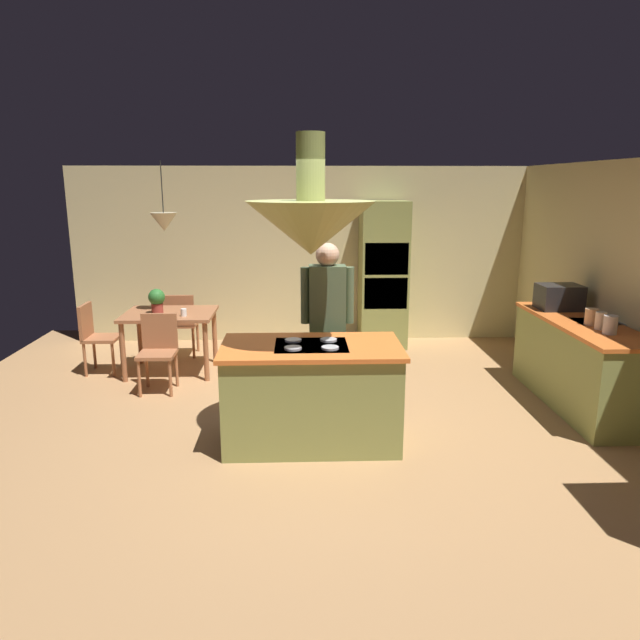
# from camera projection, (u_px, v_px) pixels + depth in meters

# --- Properties ---
(ground) EXTENTS (8.16, 8.16, 0.00)m
(ground) POSITION_uv_depth(u_px,v_px,m) (311.00, 432.00, 5.55)
(ground) COLOR #AD7F51
(wall_back) EXTENTS (6.80, 0.10, 2.55)m
(wall_back) POSITION_uv_depth(u_px,v_px,m) (306.00, 255.00, 8.61)
(wall_back) COLOR beige
(wall_back) RESTS_ON ground
(wall_right) EXTENTS (0.10, 7.20, 2.55)m
(wall_right) POSITION_uv_depth(u_px,v_px,m) (638.00, 290.00, 5.76)
(wall_right) COLOR beige
(wall_right) RESTS_ON ground
(kitchen_island) EXTENTS (1.60, 0.90, 0.93)m
(kitchen_island) POSITION_uv_depth(u_px,v_px,m) (311.00, 393.00, 5.25)
(kitchen_island) COLOR #8C934C
(kitchen_island) RESTS_ON ground
(counter_run_right) EXTENTS (0.73, 2.07, 0.91)m
(counter_run_right) POSITION_uv_depth(u_px,v_px,m) (580.00, 363.00, 6.13)
(counter_run_right) COLOR #8C934C
(counter_run_right) RESTS_ON ground
(oven_tower) EXTENTS (0.66, 0.62, 2.07)m
(oven_tower) POSITION_uv_depth(u_px,v_px,m) (383.00, 275.00, 8.31)
(oven_tower) COLOR #8C934C
(oven_tower) RESTS_ON ground
(dining_table) EXTENTS (1.09, 0.86, 0.76)m
(dining_table) POSITION_uv_depth(u_px,v_px,m) (170.00, 320.00, 7.18)
(dining_table) COLOR #A4633E
(dining_table) RESTS_ON ground
(person_at_island) EXTENTS (0.53, 0.23, 1.74)m
(person_at_island) POSITION_uv_depth(u_px,v_px,m) (327.00, 317.00, 5.83)
(person_at_island) COLOR tan
(person_at_island) RESTS_ON ground
(range_hood) EXTENTS (1.10, 1.10, 1.00)m
(range_hood) POSITION_uv_depth(u_px,v_px,m) (311.00, 225.00, 4.90)
(range_hood) COLOR #8C934C
(pendant_light_over_table) EXTENTS (0.32, 0.32, 0.82)m
(pendant_light_over_table) POSITION_uv_depth(u_px,v_px,m) (164.00, 222.00, 6.91)
(pendant_light_over_table) COLOR beige
(chair_facing_island) EXTENTS (0.40, 0.40, 0.87)m
(chair_facing_island) POSITION_uv_depth(u_px,v_px,m) (158.00, 347.00, 6.58)
(chair_facing_island) COLOR #A4633E
(chair_facing_island) RESTS_ON ground
(chair_by_back_wall) EXTENTS (0.40, 0.40, 0.87)m
(chair_by_back_wall) POSITION_uv_depth(u_px,v_px,m) (181.00, 321.00, 7.86)
(chair_by_back_wall) COLOR #A4633E
(chair_by_back_wall) RESTS_ON ground
(chair_at_corner) EXTENTS (0.40, 0.40, 0.87)m
(chair_at_corner) POSITION_uv_depth(u_px,v_px,m) (95.00, 333.00, 7.19)
(chair_at_corner) COLOR #A4633E
(chair_at_corner) RESTS_ON ground
(potted_plant_on_table) EXTENTS (0.20, 0.20, 0.30)m
(potted_plant_on_table) POSITION_uv_depth(u_px,v_px,m) (157.00, 300.00, 7.09)
(potted_plant_on_table) COLOR #99382D
(potted_plant_on_table) RESTS_ON dining_table
(cup_on_table) EXTENTS (0.07, 0.07, 0.09)m
(cup_on_table) POSITION_uv_depth(u_px,v_px,m) (184.00, 312.00, 6.95)
(cup_on_table) COLOR white
(cup_on_table) RESTS_ON dining_table
(canister_flour) EXTENTS (0.13, 0.13, 0.18)m
(canister_flour) POSITION_uv_depth(u_px,v_px,m) (610.00, 325.00, 5.51)
(canister_flour) COLOR silver
(canister_flour) RESTS_ON counter_run_right
(canister_sugar) EXTENTS (0.10, 0.10, 0.17)m
(canister_sugar) POSITION_uv_depth(u_px,v_px,m) (601.00, 321.00, 5.69)
(canister_sugar) COLOR silver
(canister_sugar) RESTS_ON counter_run_right
(canister_tea) EXTENTS (0.13, 0.13, 0.17)m
(canister_tea) POSITION_uv_depth(u_px,v_px,m) (592.00, 317.00, 5.86)
(canister_tea) COLOR #E0B78C
(canister_tea) RESTS_ON counter_run_right
(microwave_on_counter) EXTENTS (0.46, 0.36, 0.28)m
(microwave_on_counter) POSITION_uv_depth(u_px,v_px,m) (559.00, 297.00, 6.59)
(microwave_on_counter) COLOR #232326
(microwave_on_counter) RESTS_ON counter_run_right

